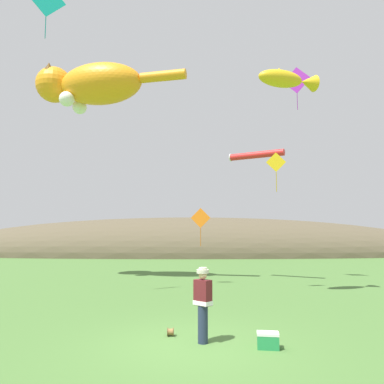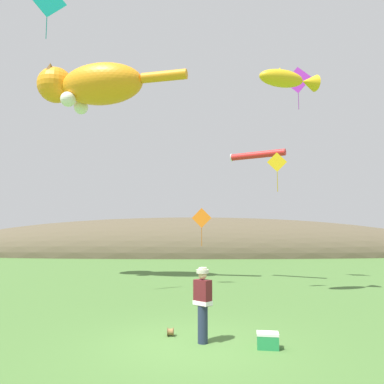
% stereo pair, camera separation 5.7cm
% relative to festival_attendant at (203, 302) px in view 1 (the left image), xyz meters
% --- Properties ---
extents(ground_plane, '(120.00, 120.00, 0.00)m').
position_rel_festival_attendant_xyz_m(ground_plane, '(-0.28, -0.20, -0.95)').
color(ground_plane, '#477033').
extents(distant_hill_ridge, '(58.62, 13.52, 8.19)m').
position_rel_festival_attendant_xyz_m(distant_hill_ridge, '(-0.28, 32.58, -0.95)').
color(distant_hill_ridge, brown).
rests_on(distant_hill_ridge, ground).
extents(festival_attendant, '(0.49, 0.47, 1.77)m').
position_rel_festival_attendant_xyz_m(festival_attendant, '(0.00, 0.00, 0.00)').
color(festival_attendant, '#232D47').
rests_on(festival_attendant, ground).
extents(kite_spool, '(0.16, 0.21, 0.21)m').
position_rel_festival_attendant_xyz_m(kite_spool, '(-0.81, 0.60, -0.85)').
color(kite_spool, olive).
rests_on(kite_spool, ground).
extents(picnic_cooler, '(0.53, 0.39, 0.36)m').
position_rel_festival_attendant_xyz_m(picnic_cooler, '(1.47, -0.40, -0.77)').
color(picnic_cooler, '#268C4C').
rests_on(picnic_cooler, ground).
extents(kite_giant_cat, '(8.63, 3.48, 2.66)m').
position_rel_festival_attendant_xyz_m(kite_giant_cat, '(-5.92, 10.91, 9.76)').
color(kite_giant_cat, orange).
extents(kite_fish_windsock, '(2.78, 1.55, 0.83)m').
position_rel_festival_attendant_xyz_m(kite_fish_windsock, '(3.71, 5.88, 8.00)').
color(kite_fish_windsock, gold).
extents(kite_tube_streamer, '(2.84, 1.84, 0.44)m').
position_rel_festival_attendant_xyz_m(kite_tube_streamer, '(3.18, 10.69, 5.76)').
color(kite_tube_streamer, red).
extents(kite_diamond_orange, '(0.99, 0.19, 1.90)m').
position_rel_festival_attendant_xyz_m(kite_diamond_orange, '(0.17, 9.51, 2.30)').
color(kite_diamond_orange, orange).
extents(kite_diamond_teal, '(1.30, 0.76, 2.40)m').
position_rel_festival_attendant_xyz_m(kite_diamond_teal, '(-6.06, 4.84, 10.87)').
color(kite_diamond_teal, '#19BFBF').
extents(kite_diamond_gold, '(0.90, 0.09, 1.80)m').
position_rel_festival_attendant_xyz_m(kite_diamond_gold, '(3.55, 7.52, 4.76)').
color(kite_diamond_gold, yellow).
extents(kite_diamond_violet, '(1.29, 0.74, 2.37)m').
position_rel_festival_attendant_xyz_m(kite_diamond_violet, '(5.39, 10.24, 9.76)').
color(kite_diamond_violet, purple).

